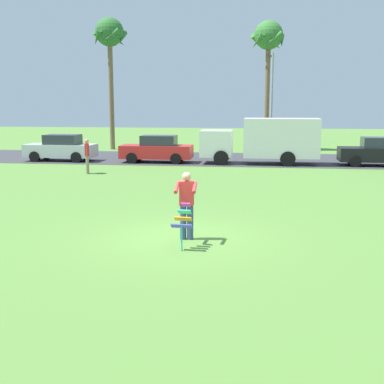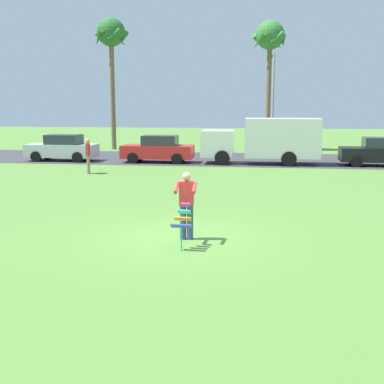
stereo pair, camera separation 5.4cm
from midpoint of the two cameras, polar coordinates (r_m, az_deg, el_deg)
name	(u,v)px [view 1 (the left image)]	position (r m, az deg, el deg)	size (l,w,h in m)	color
ground_plane	(180,238)	(12.79, -1.46, -5.33)	(120.00, 120.00, 0.00)	#568438
road_strip	(227,159)	(31.27, 4.07, 3.83)	(120.00, 8.00, 0.01)	#38383D
person_kite_flyer	(187,203)	(12.44, -0.75, -1.27)	(0.56, 0.67, 1.73)	#384772
kite_held	(183,220)	(11.69, -1.17, -3.25)	(0.52, 0.65, 1.07)	#D83399
parked_car_silver	(61,148)	(31.13, -14.93, 4.91)	(4.22, 1.87, 1.60)	silver
parked_car_red	(157,149)	(29.36, -4.11, 4.93)	(4.21, 1.85, 1.60)	red
parked_truck_white_box	(267,140)	(28.69, 8.55, 6.00)	(6.71, 2.14, 2.62)	silver
parked_car_black	(378,152)	(29.48, 20.67, 4.33)	(4.24, 1.91, 1.60)	black
palm_tree_left_near	(110,39)	(38.75, -9.53, 17.09)	(2.58, 2.71, 9.73)	brown
palm_tree_right_near	(268,41)	(38.19, 8.79, 16.83)	(2.58, 2.71, 9.45)	brown
streetlight_pole	(272,96)	(36.29, 9.14, 10.91)	(0.24, 1.65, 7.00)	#9E9EA3
person_walker_near	(87,155)	(25.04, -12.09, 4.21)	(0.33, 0.54, 1.73)	gray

